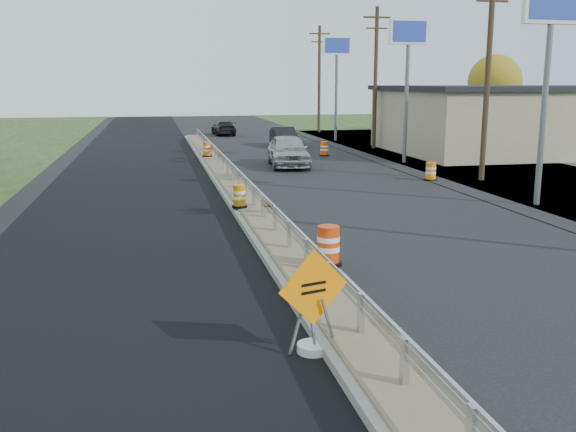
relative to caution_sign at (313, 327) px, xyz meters
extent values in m
plane|color=black|center=(0.90, 8.19, -0.46)|extent=(140.00, 140.00, 0.00)
cube|color=black|center=(-3.50, 18.19, -0.46)|extent=(7.20, 120.00, 0.01)
cube|color=gray|center=(0.90, 16.19, -0.37)|extent=(1.60, 55.00, 0.18)
cube|color=brown|center=(0.90, 16.19, -0.26)|extent=(1.25, 55.00, 0.05)
cube|color=silver|center=(0.90, -1.81, 0.12)|extent=(0.10, 0.15, 0.70)
cube|color=silver|center=(0.90, 0.19, 0.12)|extent=(0.10, 0.15, 0.70)
cube|color=silver|center=(0.90, 2.19, 0.12)|extent=(0.10, 0.15, 0.70)
cube|color=silver|center=(0.90, 4.19, 0.12)|extent=(0.10, 0.15, 0.70)
cube|color=silver|center=(0.90, 6.19, 0.12)|extent=(0.10, 0.15, 0.70)
cube|color=silver|center=(0.90, 8.19, 0.12)|extent=(0.10, 0.15, 0.70)
cube|color=silver|center=(0.90, 10.19, 0.12)|extent=(0.10, 0.15, 0.70)
cube|color=silver|center=(0.90, 12.19, 0.12)|extent=(0.10, 0.15, 0.70)
cube|color=silver|center=(0.90, 14.19, 0.12)|extent=(0.10, 0.15, 0.70)
cube|color=silver|center=(0.90, 16.19, 0.12)|extent=(0.10, 0.15, 0.70)
cube|color=silver|center=(0.90, 18.19, 0.12)|extent=(0.10, 0.15, 0.70)
cube|color=silver|center=(0.90, 20.19, 0.12)|extent=(0.10, 0.15, 0.70)
cube|color=silver|center=(0.90, 22.19, 0.12)|extent=(0.10, 0.15, 0.70)
cube|color=silver|center=(0.90, 24.19, 0.12)|extent=(0.10, 0.15, 0.70)
cube|color=silver|center=(0.90, 26.19, 0.12)|extent=(0.10, 0.15, 0.70)
cube|color=silver|center=(0.90, 28.19, 0.12)|extent=(0.10, 0.15, 0.70)
cube|color=silver|center=(0.90, 30.19, 0.12)|extent=(0.10, 0.15, 0.70)
cube|color=silver|center=(0.90, 32.19, 0.12)|extent=(0.10, 0.15, 0.70)
cube|color=silver|center=(0.90, 34.19, 0.12)|extent=(0.10, 0.15, 0.70)
cube|color=silver|center=(0.90, 36.19, 0.12)|extent=(0.10, 0.15, 0.70)
cube|color=silver|center=(0.90, 38.19, 0.12)|extent=(0.10, 0.15, 0.70)
cube|color=silver|center=(0.90, 40.19, 0.12)|extent=(0.10, 0.15, 0.70)
cube|color=silver|center=(0.90, 17.19, 0.32)|extent=(0.04, 46.00, 0.34)
cube|color=silver|center=(0.90, 17.19, 0.24)|extent=(0.06, 46.00, 0.03)
cube|color=silver|center=(0.90, 17.19, 0.40)|extent=(0.06, 46.00, 0.03)
cube|color=tan|center=(21.90, 28.19, 1.54)|extent=(18.00, 12.00, 4.00)
cube|color=black|center=(21.90, 28.19, 3.66)|extent=(18.50, 12.50, 0.30)
cube|color=black|center=(12.95, 28.19, 1.14)|extent=(0.08, 7.20, 2.20)
cylinder|color=slate|center=(11.40, 11.19, 2.94)|extent=(0.22, 0.22, 6.80)
cube|color=white|center=(11.40, 11.19, 6.74)|extent=(2.20, 0.25, 1.40)
cube|color=#263FB2|center=(11.40, 11.19, 6.74)|extent=(1.90, 0.30, 1.10)
cylinder|color=slate|center=(11.40, 24.19, 2.94)|extent=(0.22, 0.22, 6.80)
cube|color=white|center=(11.40, 24.19, 6.74)|extent=(2.20, 0.25, 1.40)
cube|color=#263FB2|center=(11.40, 24.19, 6.74)|extent=(1.90, 0.30, 1.10)
cylinder|color=slate|center=(11.40, 38.19, 2.94)|extent=(0.22, 0.22, 6.80)
cube|color=white|center=(11.40, 38.19, 6.74)|extent=(2.20, 0.25, 1.40)
cube|color=#263FB2|center=(11.40, 38.19, 6.74)|extent=(1.90, 0.30, 1.10)
cylinder|color=#473523|center=(12.40, 17.19, 4.24)|extent=(0.26, 0.26, 9.40)
cube|color=#473523|center=(12.40, 17.19, 7.54)|extent=(1.50, 0.10, 0.10)
cylinder|color=#473523|center=(12.40, 32.19, 4.24)|extent=(0.26, 0.26, 9.40)
cube|color=#473523|center=(12.40, 32.19, 8.24)|extent=(1.90, 0.12, 0.12)
cube|color=#473523|center=(12.40, 32.19, 7.54)|extent=(1.50, 0.10, 0.10)
cylinder|color=#473523|center=(12.40, 47.19, 4.24)|extent=(0.26, 0.26, 9.40)
cube|color=#473523|center=(12.40, 47.19, 8.24)|extent=(1.90, 0.12, 0.12)
cube|color=#473523|center=(12.40, 47.19, 7.54)|extent=(1.50, 0.10, 0.10)
cylinder|color=#473523|center=(26.90, 42.19, 1.08)|extent=(0.36, 0.36, 3.08)
sphere|color=#A88624|center=(26.90, 42.19, 4.09)|extent=(4.62, 4.62, 4.62)
cylinder|color=white|center=(0.00, 0.00, -0.38)|extent=(0.55, 0.55, 0.16)
cube|color=slate|center=(-0.27, 0.00, 0.03)|extent=(0.32, 0.13, 0.95)
cube|color=slate|center=(0.27, 0.00, 0.03)|extent=(0.32, 0.13, 0.95)
cube|color=slate|center=(0.00, 0.05, 0.03)|extent=(0.11, 0.24, 0.97)
cube|color=orange|center=(0.00, 0.00, 0.70)|extent=(1.27, 0.41, 1.32)
cube|color=black|center=(0.00, -0.02, 0.76)|extent=(0.45, 0.14, 0.05)
cube|color=black|center=(0.00, -0.02, 0.63)|extent=(0.45, 0.14, 0.05)
cylinder|color=black|center=(1.45, 4.30, -0.19)|extent=(0.65, 0.65, 0.09)
cylinder|color=red|center=(1.45, 4.30, 0.27)|extent=(0.52, 0.52, 0.91)
cylinder|color=white|center=(1.45, 4.30, 0.42)|extent=(0.54, 0.54, 0.12)
cylinder|color=white|center=(1.45, 4.30, 0.18)|extent=(0.54, 0.54, 0.12)
cylinder|color=black|center=(0.35, 11.88, -0.20)|extent=(0.54, 0.54, 0.07)
cylinder|color=orange|center=(0.35, 11.88, 0.18)|extent=(0.43, 0.43, 0.76)
cylinder|color=white|center=(0.35, 11.88, 0.31)|extent=(0.44, 0.44, 0.10)
cylinder|color=white|center=(0.35, 11.88, 0.11)|extent=(0.44, 0.44, 0.10)
cylinder|color=black|center=(0.58, 27.71, -0.19)|extent=(0.58, 0.58, 0.08)
cylinder|color=#F6610A|center=(0.58, 27.71, 0.21)|extent=(0.46, 0.46, 0.81)
cylinder|color=white|center=(0.58, 27.71, 0.35)|extent=(0.48, 0.48, 0.11)
cylinder|color=white|center=(0.58, 27.71, 0.14)|extent=(0.48, 0.48, 0.11)
cylinder|color=black|center=(10.10, 17.71, -0.42)|extent=(0.58, 0.58, 0.08)
cylinder|color=orange|center=(10.10, 17.71, -0.02)|extent=(0.47, 0.47, 0.82)
cylinder|color=white|center=(10.10, 17.71, 0.12)|extent=(0.48, 0.48, 0.11)
cylinder|color=white|center=(10.10, 17.71, -0.09)|extent=(0.48, 0.48, 0.11)
cylinder|color=black|center=(7.90, 28.57, -0.42)|extent=(0.60, 0.60, 0.08)
cylinder|color=#EF4D0A|center=(7.90, 28.57, 0.00)|extent=(0.48, 0.48, 0.84)
cylinder|color=white|center=(7.90, 28.57, 0.14)|extent=(0.49, 0.49, 0.11)
cylinder|color=white|center=(7.90, 28.57, -0.08)|extent=(0.49, 0.49, 0.11)
cylinder|color=black|center=(7.90, 36.85, -0.42)|extent=(0.59, 0.59, 0.08)
cylinder|color=#EA3E09|center=(7.90, 36.85, -0.01)|extent=(0.47, 0.47, 0.82)
cylinder|color=white|center=(7.90, 36.85, 0.13)|extent=(0.48, 0.48, 0.11)
cylinder|color=white|center=(7.90, 36.85, -0.09)|extent=(0.48, 0.48, 0.11)
imported|color=#AAABAF|center=(4.66, 24.06, 0.40)|extent=(2.49, 5.20, 1.72)
imported|color=black|center=(6.63, 34.91, 0.23)|extent=(1.56, 4.25, 1.39)
imported|color=black|center=(3.56, 45.83, 0.15)|extent=(1.87, 4.30, 1.23)
camera|label=1|loc=(-2.52, -9.87, 4.04)|focal=40.00mm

